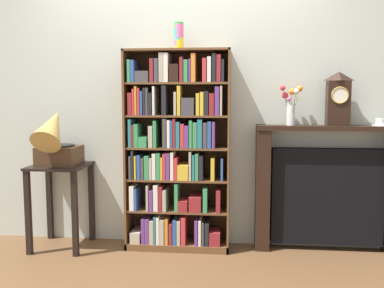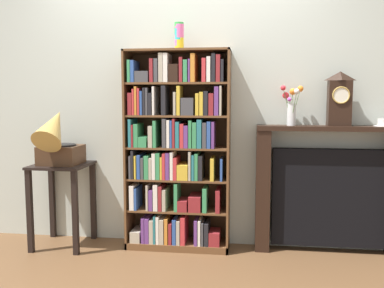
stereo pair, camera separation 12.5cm
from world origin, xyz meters
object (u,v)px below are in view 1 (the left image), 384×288
object	(u,v)px
cup_stack	(179,36)
side_table_left	(61,188)
bookshelf	(176,154)
mantel_clock	(338,99)
gramophone	(55,139)
fireplace_mantel	(327,190)
flower_vase	(291,105)
teacup_with_saucer	(380,123)

from	to	relation	value
cup_stack	side_table_left	distance (m)	1.67
bookshelf	mantel_clock	xyz separation A→B (m)	(1.36, 0.05, 0.48)
bookshelf	side_table_left	world-z (taller)	bookshelf
side_table_left	gramophone	distance (m)	0.44
cup_stack	fireplace_mantel	xyz separation A→B (m)	(1.28, 0.04, -1.30)
cup_stack	side_table_left	xyz separation A→B (m)	(-1.04, -0.12, -1.30)
bookshelf	flower_vase	world-z (taller)	bookshelf
side_table_left	fireplace_mantel	xyz separation A→B (m)	(2.31, 0.15, -0.00)
side_table_left	gramophone	size ratio (longest dim) A/B	1.34
flower_vase	cup_stack	bearing A→B (deg)	-178.99
bookshelf	side_table_left	distance (m)	1.06
gramophone	teacup_with_saucer	bearing A→B (deg)	4.48
bookshelf	teacup_with_saucer	distance (m)	1.73
flower_vase	teacup_with_saucer	world-z (taller)	flower_vase
mantel_clock	flower_vase	distance (m)	0.39
bookshelf	cup_stack	bearing A→B (deg)	56.20
teacup_with_saucer	gramophone	bearing A→B (deg)	-175.52
gramophone	flower_vase	distance (m)	2.02
side_table_left	fireplace_mantel	bearing A→B (deg)	3.83
cup_stack	flower_vase	world-z (taller)	cup_stack
side_table_left	flower_vase	bearing A→B (deg)	3.91
fireplace_mantel	teacup_with_saucer	distance (m)	0.71
cup_stack	mantel_clock	bearing A→B (deg)	0.68
mantel_clock	side_table_left	bearing A→B (deg)	-176.75
fireplace_mantel	mantel_clock	size ratio (longest dim) A/B	2.74
bookshelf	teacup_with_saucer	size ratio (longest dim) A/B	12.59
flower_vase	fireplace_mantel	bearing A→B (deg)	3.37
mantel_clock	bookshelf	bearing A→B (deg)	-177.82
bookshelf	side_table_left	bearing A→B (deg)	-175.31
bookshelf	side_table_left	size ratio (longest dim) A/B	2.33
flower_vase	teacup_with_saucer	bearing A→B (deg)	0.10
gramophone	bookshelf	bearing A→B (deg)	8.94
bookshelf	flower_vase	size ratio (longest dim) A/B	5.12
bookshelf	gramophone	world-z (taller)	bookshelf
gramophone	flower_vase	xyz separation A→B (m)	(1.98, 0.21, 0.29)
bookshelf	teacup_with_saucer	world-z (taller)	bookshelf
gramophone	mantel_clock	size ratio (longest dim) A/B	1.23
teacup_with_saucer	bookshelf	bearing A→B (deg)	-178.19
cup_stack	mantel_clock	world-z (taller)	cup_stack
cup_stack	mantel_clock	distance (m)	1.43
mantel_clock	fireplace_mantel	bearing A→B (deg)	160.83
side_table_left	gramophone	world-z (taller)	gramophone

